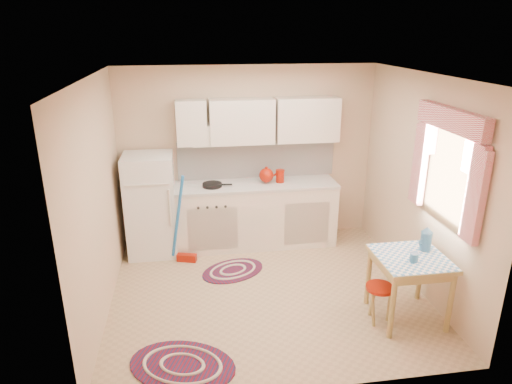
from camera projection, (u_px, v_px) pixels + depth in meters
room_shell at (278, 156)px, 5.14m from camera, size 3.64×3.60×2.52m
fridge at (151, 205)px, 6.16m from camera, size 0.65×0.60×1.40m
broom at (185, 220)px, 5.93m from camera, size 0.30×0.19×1.20m
base_cabinets at (255, 215)px, 6.50m from camera, size 2.25×0.60×0.88m
countertop at (255, 185)px, 6.35m from camera, size 2.27×0.62×0.04m
frying_pan at (212, 185)px, 6.20m from camera, size 0.29×0.29×0.05m
red_kettle at (266, 175)px, 6.32m from camera, size 0.24×0.22×0.22m
red_canister at (280, 177)px, 6.36m from camera, size 0.12×0.12×0.16m
table at (407, 288)px, 4.84m from camera, size 0.72×0.72×0.72m
stool at (378, 304)px, 4.82m from camera, size 0.33×0.33×0.42m
coffee_pot at (426, 238)px, 4.81m from camera, size 0.18×0.17×0.29m
mug at (414, 258)px, 4.60m from camera, size 0.11×0.11×0.10m
rug_center at (233, 271)px, 5.88m from camera, size 0.99×0.85×0.02m
rug_left at (182, 365)px, 4.23m from camera, size 1.20×1.01×0.02m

